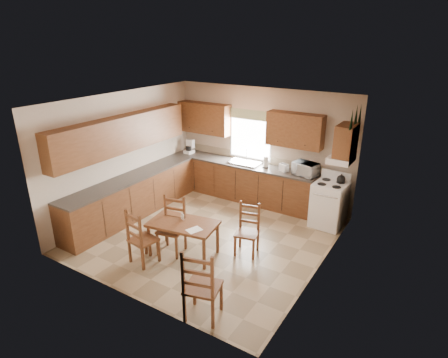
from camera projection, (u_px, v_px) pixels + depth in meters
The scene contains 35 objects.
floor at pixel (210, 235), 7.60m from camera, with size 4.50×4.50×0.00m, color #978160.
ceiling at pixel (208, 101), 6.63m from camera, with size 4.50×4.50×0.00m, color brown.
wall_left at pixel (124, 154), 8.22m from camera, with size 4.50×4.50×0.00m, color #C5B19A.
wall_right at pixel (325, 198), 6.00m from camera, with size 4.50×4.50×0.00m, color #C5B19A.
wall_back at pixel (262, 145), 8.89m from camera, with size 4.50×4.50×0.00m, color #C5B19A.
wall_front at pixel (121, 218), 5.33m from camera, with size 4.50×4.50×0.00m, color #C5B19A.
lower_cab_back at pixel (241, 181), 9.17m from camera, with size 3.75×0.60×0.88m, color brown.
lower_cab_left at pixel (133, 197), 8.28m from camera, with size 0.60×3.60×0.88m, color brown.
counter_back at pixel (242, 164), 9.00m from camera, with size 3.75×0.63×0.04m, color #3C3530.
counter_left at pixel (131, 178), 8.12m from camera, with size 0.63×3.60×0.04m, color #3C3530.
backsplash at pixel (248, 156), 9.19m from camera, with size 3.75×0.01×0.18m, color gray.
upper_cab_back_left at pixel (204, 118), 9.34m from camera, with size 1.41×0.33×0.75m, color brown.
upper_cab_back_right at pixel (295, 130), 8.15m from camera, with size 1.25×0.33×0.75m, color brown.
upper_cab_left at pixel (122, 134), 7.84m from camera, with size 0.33×3.60×0.75m, color brown.
upper_cab_stove at pixel (346, 140), 7.19m from camera, with size 0.33×0.62×0.62m, color brown.
range_hood at pixel (341, 159), 7.35m from camera, with size 0.44×0.62×0.12m, color white.
window_frame at pixel (250, 135), 8.94m from camera, with size 1.13×0.02×1.18m, color white.
window_pane at pixel (250, 135), 8.94m from camera, with size 1.05×0.01×1.10m, color white.
window_valance at pixel (250, 115), 8.74m from camera, with size 1.19×0.01×0.24m, color #416535.
sink_basin at pixel (245, 163), 8.95m from camera, with size 0.75×0.45×0.04m, color silver.
pine_decal_a at pixel (352, 119), 6.70m from camera, with size 0.22×0.22×0.36m, color black.
pine_decal_b at pixel (356, 114), 6.94m from camera, with size 0.22×0.22×0.36m, color black.
pine_decal_c at pixel (360, 113), 7.21m from camera, with size 0.22×0.22×0.36m, color black.
stove at pixel (329, 205), 7.83m from camera, with size 0.63×0.65×0.93m, color white.
coffeemaker at pixel (189, 147), 9.67m from camera, with size 0.21×0.25×0.35m, color white.
paper_towel at pixel (266, 162), 8.64m from camera, with size 0.11×0.11×0.26m, color white.
toaster at pixel (284, 168), 8.42m from camera, with size 0.20×0.13×0.17m, color white.
microwave at pixel (305, 169), 8.16m from camera, with size 0.48×0.35×0.29m, color white.
dining_table at pixel (184, 238), 6.82m from camera, with size 1.22×0.70×0.65m, color brown.
chair_near_left at pixel (143, 236), 6.52m from camera, with size 0.43×0.41×1.03m, color brown.
chair_near_right at pixel (203, 283), 5.21m from camera, with size 0.48×0.45×1.14m, color brown.
chair_far_left at pixel (171, 227), 6.81m from camera, with size 0.45×0.42×1.06m, color brown.
chair_far_right at pixel (247, 230), 6.79m from camera, with size 0.40×0.38×0.96m, color brown.
table_paper at pixel (194, 230), 6.45m from camera, with size 0.19×0.26×0.00m, color white.
table_card at pixel (183, 217), 6.80m from camera, with size 0.09×0.02×0.11m, color white.
Camera 1 is at (3.78, -5.52, 3.79)m, focal length 30.00 mm.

